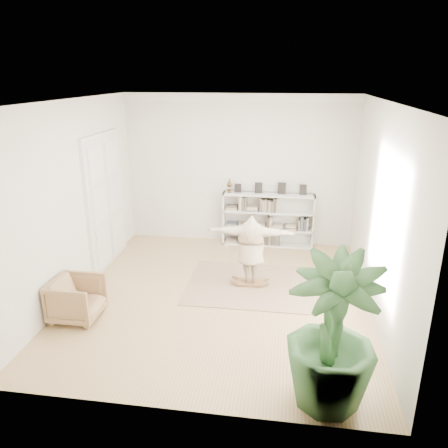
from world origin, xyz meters
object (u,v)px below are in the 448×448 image
armchair (77,299)px  bookshelf (268,220)px  person (251,247)px  houseplant (332,333)px  rocker_board (250,282)px

armchair → bookshelf: bearing=-37.6°
person → houseplant: 3.36m
person → houseplant: (1.27, -3.11, 0.20)m
bookshelf → rocker_board: bookshelf is taller
bookshelf → armchair: size_ratio=2.71×
armchair → rocker_board: size_ratio=1.58×
armchair → rocker_board: (2.83, 1.67, -0.30)m
armchair → person: 3.32m
rocker_board → person: (0.00, 0.00, 0.75)m
rocker_board → houseplant: bearing=-67.9°
bookshelf → person: bookshelf is taller
rocker_board → person: 0.75m
armchair → houseplant: size_ratio=0.40×
bookshelf → houseplant: (1.06, -5.37, 0.38)m
armchair → person: bearing=-59.4°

